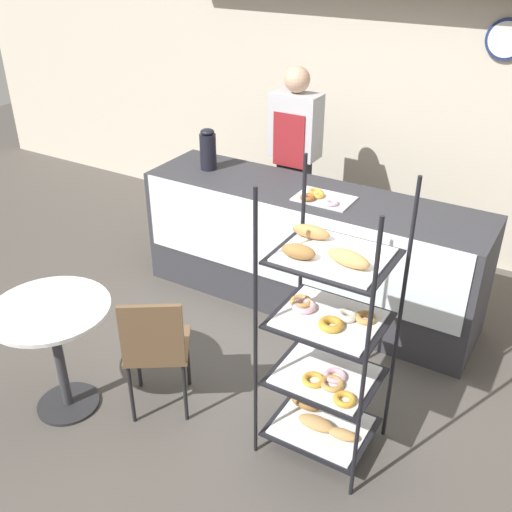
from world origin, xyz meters
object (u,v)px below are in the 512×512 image
object	(u,v)px
pastry_rack	(326,345)
coffee_carafe	(208,149)
cafe_chair	(155,344)
donut_tray_counter	(320,198)
cafe_table	(54,333)
person_worker	(294,162)

from	to	relation	value
pastry_rack	coffee_carafe	world-z (taller)	pastry_rack
pastry_rack	coffee_carafe	distance (m)	2.18
cafe_chair	donut_tray_counter	world-z (taller)	donut_tray_counter
cafe_table	coffee_carafe	xyz separation A→B (m)	(-0.16, 1.88, 0.55)
cafe_table	donut_tray_counter	size ratio (longest dim) A/B	1.81
donut_tray_counter	coffee_carafe	bearing A→B (deg)	174.82
person_worker	cafe_chair	bearing A→B (deg)	-85.04
pastry_rack	cafe_table	size ratio (longest dim) A/B	2.21
pastry_rack	cafe_table	distance (m)	1.62
cafe_chair	coffee_carafe	world-z (taller)	coffee_carafe
pastry_rack	cafe_chair	distance (m)	1.02
cafe_chair	coffee_carafe	distance (m)	1.86
person_worker	coffee_carafe	world-z (taller)	person_worker
cafe_chair	donut_tray_counter	size ratio (longest dim) A/B	2.08
pastry_rack	person_worker	world-z (taller)	person_worker
coffee_carafe	donut_tray_counter	size ratio (longest dim) A/B	0.80
person_worker	cafe_table	world-z (taller)	person_worker
coffee_carafe	donut_tray_counter	world-z (taller)	coffee_carafe
donut_tray_counter	cafe_chair	bearing A→B (deg)	-102.23
pastry_rack	cafe_table	xyz separation A→B (m)	(-1.52, -0.54, -0.16)
coffee_carafe	donut_tray_counter	bearing A→B (deg)	-5.18
pastry_rack	donut_tray_counter	xyz separation A→B (m)	(-0.64, 1.24, 0.25)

